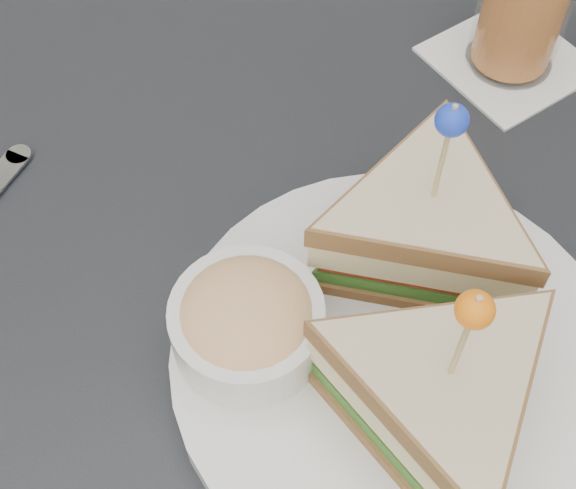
# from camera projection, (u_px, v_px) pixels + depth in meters

# --- Properties ---
(table) EXTENTS (0.80, 0.80, 0.75)m
(table) POSITION_uv_depth(u_px,v_px,m) (279.00, 350.00, 0.61)
(table) COLOR black
(table) RESTS_ON ground
(plate_meal) EXTENTS (0.38, 0.38, 0.17)m
(plate_meal) POSITION_uv_depth(u_px,v_px,m) (406.00, 321.00, 0.49)
(plate_meal) COLOR white
(plate_meal) RESTS_ON table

